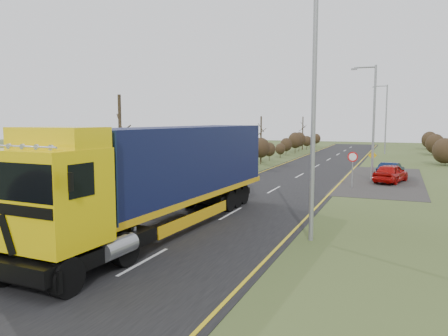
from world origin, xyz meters
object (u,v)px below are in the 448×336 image
at_px(car_blue_sedan, 391,170).
at_px(streetlight_near, 310,100).
at_px(car_red_hatchback, 391,173).
at_px(lorry, 166,171).
at_px(speed_sign, 353,162).

bearing_deg(car_blue_sedan, streetlight_near, 96.00).
xyz_separation_m(car_red_hatchback, car_blue_sedan, (-0.06, 2.85, -0.08)).
xyz_separation_m(lorry, car_blue_sedan, (8.54, 21.39, -1.93)).
height_order(car_red_hatchback, streetlight_near, streetlight_near).
height_order(lorry, streetlight_near, streetlight_near).
bearing_deg(lorry, car_red_hatchback, 67.98).
distance_m(car_blue_sedan, streetlight_near, 21.45).
xyz_separation_m(lorry, car_red_hatchback, (8.60, 18.55, -1.85)).
bearing_deg(car_red_hatchback, car_blue_sedan, -72.81).
distance_m(lorry, speed_sign, 16.09).
xyz_separation_m(streetlight_near, speed_sign, (0.25, 14.17, -3.67)).
height_order(car_blue_sedan, streetlight_near, streetlight_near).
xyz_separation_m(lorry, speed_sign, (6.18, 14.83, -0.78)).
relative_size(streetlight_near, speed_sign, 3.92).
height_order(car_red_hatchback, car_blue_sedan, car_red_hatchback).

